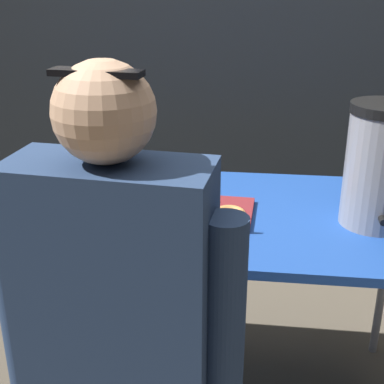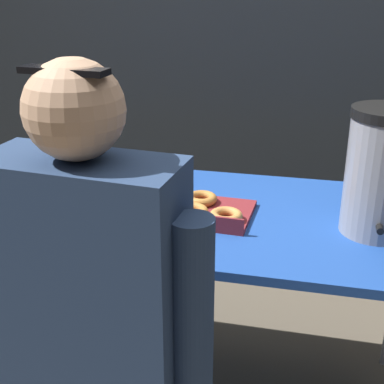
{
  "view_description": "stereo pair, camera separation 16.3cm",
  "coord_description": "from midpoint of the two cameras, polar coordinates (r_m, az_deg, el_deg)",
  "views": [
    {
      "loc": [
        0.15,
        -1.56,
        1.45
      ],
      "look_at": [
        -0.04,
        0.0,
        0.8
      ],
      "focal_mm": 50.0,
      "sensor_mm": 36.0,
      "label": 1
    },
    {
      "loc": [
        0.31,
        -1.53,
        1.45
      ],
      "look_at": [
        -0.04,
        0.0,
        0.8
      ],
      "focal_mm": 50.0,
      "sensor_mm": 36.0,
      "label": 2
    }
  ],
  "objects": [
    {
      "name": "back_wall",
      "position": [
        2.55,
        1.77,
        18.12
      ],
      "size": [
        6.0,
        0.11,
        2.52
      ],
      "color": "#23282D",
      "rests_on": "ground"
    },
    {
      "name": "folding_table",
      "position": [
        1.73,
        -1.49,
        -3.4
      ],
      "size": [
        1.45,
        0.73,
        0.74
      ],
      "color": "#1E479E",
      "rests_on": "ground"
    },
    {
      "name": "donut_box",
      "position": [
        1.7,
        -6.14,
        -1.5
      ],
      "size": [
        0.57,
        0.27,
        0.05
      ],
      "rotation": [
        0.0,
        0.0,
        -0.05
      ],
      "color": "maroon",
      "rests_on": "folding_table"
    },
    {
      "name": "coffee_urn",
      "position": [
        1.62,
        16.77,
        2.68
      ],
      "size": [
        0.21,
        0.24,
        0.39
      ],
      "color": "#939399",
      "rests_on": "folding_table"
    },
    {
      "name": "cell_phone",
      "position": [
        1.72,
        -20.48,
        -3.12
      ],
      "size": [
        0.15,
        0.17,
        0.01
      ],
      "rotation": [
        0.0,
        0.0,
        0.58
      ],
      "color": "#2D334C",
      "rests_on": "folding_table"
    },
    {
      "name": "person_seated",
      "position": [
        1.3,
        -11.44,
        -17.47
      ],
      "size": [
        0.56,
        0.26,
        1.31
      ],
      "rotation": [
        0.0,
        0.0,
        3.05
      ],
      "color": "#33332D",
      "rests_on": "ground"
    }
  ]
}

